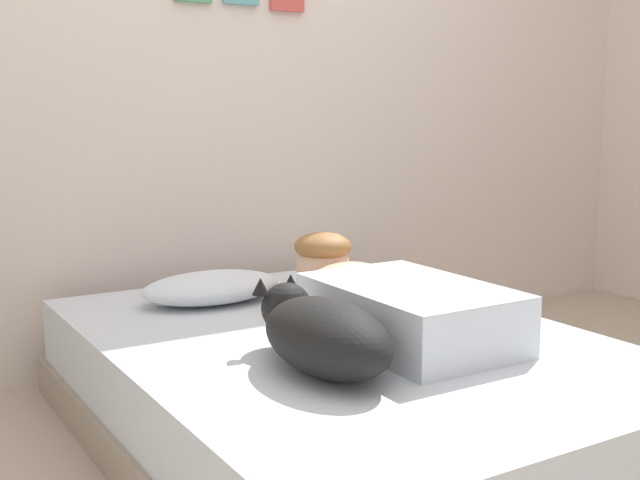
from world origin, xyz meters
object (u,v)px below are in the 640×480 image
at_px(pillow, 212,287).
at_px(person_lying, 383,299).
at_px(bed, 342,391).
at_px(cell_phone, 327,329).
at_px(coffee_cup, 321,288).
at_px(dog, 321,333).

xyz_separation_m(pillow, person_lying, (0.30, -0.64, 0.05)).
distance_m(bed, cell_phone, 0.20).
bearing_deg(pillow, coffee_cup, -20.90).
height_order(bed, cell_phone, cell_phone).
bearing_deg(cell_phone, bed, -79.04).
bearing_deg(pillow, cell_phone, -73.98).
height_order(bed, coffee_cup, coffee_cup).
relative_size(pillow, cell_phone, 3.71).
distance_m(dog, coffee_cup, 0.85).
relative_size(person_lying, cell_phone, 6.57).
bearing_deg(dog, coffee_cup, 58.38).
bearing_deg(dog, bed, 47.25).
distance_m(person_lying, dog, 0.42).
distance_m(bed, pillow, 0.68).
bearing_deg(dog, pillow, 85.79).
height_order(pillow, dog, dog).
distance_m(bed, dog, 0.44).
relative_size(bed, coffee_cup, 15.85).
bearing_deg(pillow, bed, -74.56).
bearing_deg(person_lying, cell_phone, 144.49).
xyz_separation_m(bed, coffee_cup, (0.21, 0.47, 0.22)).
bearing_deg(cell_phone, coffee_cup, 60.56).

